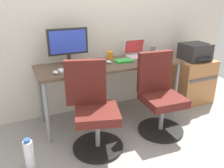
{
  "coord_description": "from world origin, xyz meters",
  "views": [
    {
      "loc": [
        -1.12,
        -2.53,
        1.54
      ],
      "look_at": [
        0.0,
        -0.05,
        0.49
      ],
      "focal_mm": 37.07,
      "sensor_mm": 36.0,
      "label": 1
    }
  ],
  "objects_px": {
    "side_cabinet": "(191,80)",
    "open_laptop": "(137,52)",
    "water_bottle_on_floor": "(29,154)",
    "office_chair_right": "(159,97)",
    "desktop_monitor": "(68,44)",
    "printer": "(195,52)",
    "office_chair_left": "(93,111)",
    "coffee_mug": "(110,55)"
  },
  "relations": [
    {
      "from": "office_chair_right",
      "to": "printer",
      "type": "xyz_separation_m",
      "value": [
        0.93,
        0.49,
        0.34
      ]
    },
    {
      "from": "open_laptop",
      "to": "coffee_mug",
      "type": "relative_size",
      "value": 3.37
    },
    {
      "from": "office_chair_left",
      "to": "water_bottle_on_floor",
      "type": "height_order",
      "value": "office_chair_left"
    },
    {
      "from": "office_chair_left",
      "to": "water_bottle_on_floor",
      "type": "xyz_separation_m",
      "value": [
        -0.68,
        -0.07,
        -0.28
      ]
    },
    {
      "from": "open_laptop",
      "to": "side_cabinet",
      "type": "bearing_deg",
      "value": -12.55
    },
    {
      "from": "desktop_monitor",
      "to": "open_laptop",
      "type": "height_order",
      "value": "desktop_monitor"
    },
    {
      "from": "water_bottle_on_floor",
      "to": "open_laptop",
      "type": "xyz_separation_m",
      "value": [
        1.57,
        0.75,
        0.66
      ]
    },
    {
      "from": "printer",
      "to": "open_laptop",
      "type": "distance_m",
      "value": 0.88
    },
    {
      "from": "office_chair_left",
      "to": "coffee_mug",
      "type": "distance_m",
      "value": 0.96
    },
    {
      "from": "desktop_monitor",
      "to": "coffee_mug",
      "type": "xyz_separation_m",
      "value": [
        0.56,
        0.05,
        -0.2
      ]
    },
    {
      "from": "office_chair_left",
      "to": "desktop_monitor",
      "type": "distance_m",
      "value": 0.89
    },
    {
      "from": "office_chair_left",
      "to": "printer",
      "type": "relative_size",
      "value": 2.35
    },
    {
      "from": "water_bottle_on_floor",
      "to": "office_chair_right",
      "type": "bearing_deg",
      "value": 2.66
    },
    {
      "from": "water_bottle_on_floor",
      "to": "side_cabinet",
      "type": "bearing_deg",
      "value": 12.96
    },
    {
      "from": "side_cabinet",
      "to": "printer",
      "type": "xyz_separation_m",
      "value": [
        0.0,
        -0.0,
        0.44
      ]
    },
    {
      "from": "printer",
      "to": "desktop_monitor",
      "type": "bearing_deg",
      "value": 174.06
    },
    {
      "from": "office_chair_left",
      "to": "coffee_mug",
      "type": "bearing_deg",
      "value": 55.02
    },
    {
      "from": "desktop_monitor",
      "to": "coffee_mug",
      "type": "distance_m",
      "value": 0.6
    },
    {
      "from": "office_chair_left",
      "to": "open_laptop",
      "type": "relative_size",
      "value": 3.03
    },
    {
      "from": "office_chair_left",
      "to": "office_chair_right",
      "type": "xyz_separation_m",
      "value": [
        0.82,
        0.0,
        0.0
      ]
    },
    {
      "from": "coffee_mug",
      "to": "office_chair_left",
      "type": "bearing_deg",
      "value": -124.98
    },
    {
      "from": "office_chair_left",
      "to": "side_cabinet",
      "type": "bearing_deg",
      "value": 15.66
    },
    {
      "from": "office_chair_right",
      "to": "side_cabinet",
      "type": "distance_m",
      "value": 1.06
    },
    {
      "from": "office_chair_left",
      "to": "printer",
      "type": "height_order",
      "value": "office_chair_left"
    },
    {
      "from": "office_chair_right",
      "to": "printer",
      "type": "relative_size",
      "value": 2.35
    },
    {
      "from": "office_chair_right",
      "to": "open_laptop",
      "type": "xyz_separation_m",
      "value": [
        0.07,
        0.68,
        0.38
      ]
    },
    {
      "from": "printer",
      "to": "side_cabinet",
      "type": "bearing_deg",
      "value": 90.0
    },
    {
      "from": "office_chair_right",
      "to": "coffee_mug",
      "type": "xyz_separation_m",
      "value": [
        -0.31,
        0.73,
        0.37
      ]
    },
    {
      "from": "side_cabinet",
      "to": "open_laptop",
      "type": "distance_m",
      "value": 1.0
    },
    {
      "from": "coffee_mug",
      "to": "water_bottle_on_floor",
      "type": "bearing_deg",
      "value": -146.12
    },
    {
      "from": "printer",
      "to": "water_bottle_on_floor",
      "type": "height_order",
      "value": "printer"
    },
    {
      "from": "desktop_monitor",
      "to": "printer",
      "type": "bearing_deg",
      "value": -5.94
    },
    {
      "from": "printer",
      "to": "coffee_mug",
      "type": "bearing_deg",
      "value": 169.24
    },
    {
      "from": "water_bottle_on_floor",
      "to": "desktop_monitor",
      "type": "distance_m",
      "value": 1.29
    },
    {
      "from": "water_bottle_on_floor",
      "to": "coffee_mug",
      "type": "height_order",
      "value": "coffee_mug"
    },
    {
      "from": "office_chair_right",
      "to": "desktop_monitor",
      "type": "xyz_separation_m",
      "value": [
        -0.87,
        0.68,
        0.57
      ]
    },
    {
      "from": "water_bottle_on_floor",
      "to": "coffee_mug",
      "type": "bearing_deg",
      "value": 33.88
    },
    {
      "from": "printer",
      "to": "office_chair_right",
      "type": "bearing_deg",
      "value": -152.37
    },
    {
      "from": "office_chair_right",
      "to": "water_bottle_on_floor",
      "type": "bearing_deg",
      "value": -177.34
    },
    {
      "from": "office_chair_right",
      "to": "open_laptop",
      "type": "height_order",
      "value": "open_laptop"
    },
    {
      "from": "office_chair_left",
      "to": "desktop_monitor",
      "type": "relative_size",
      "value": 1.96
    },
    {
      "from": "printer",
      "to": "open_laptop",
      "type": "relative_size",
      "value": 1.29
    }
  ]
}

